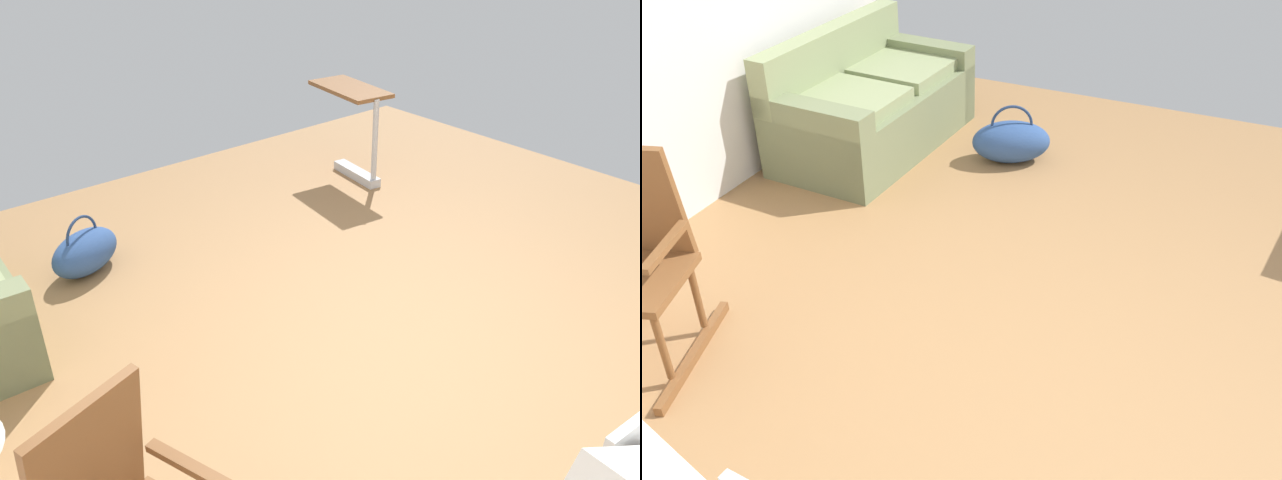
{
  "view_description": "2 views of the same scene",
  "coord_description": "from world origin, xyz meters",
  "views": [
    {
      "loc": [
        -2.06,
        2.37,
        2.39
      ],
      "look_at": [
        0.15,
        0.48,
        0.79
      ],
      "focal_mm": 35.68,
      "sensor_mm": 36.0,
      "label": 1
    },
    {
      "loc": [
        -2.43,
        -0.52,
        2.4
      ],
      "look_at": [
        0.0,
        0.59,
        0.64
      ],
      "focal_mm": 40.38,
      "sensor_mm": 36.0,
      "label": 2
    }
  ],
  "objects": [
    {
      "name": "duffel_bag",
      "position": [
        1.98,
        1.1,
        0.15
      ],
      "size": [
        0.54,
        0.64,
        0.43
      ],
      "color": "#2D4C84",
      "rests_on": "ground"
    },
    {
      "name": "couch",
      "position": [
        1.8,
        2.14,
        0.31
      ],
      "size": [
        1.64,
        0.92,
        0.85
      ],
      "color": "#737D57",
      "rests_on": "ground"
    },
    {
      "name": "ground_plane",
      "position": [
        0.0,
        0.0,
        0.0
      ],
      "size": [
        6.81,
        6.81,
        0.0
      ],
      "primitive_type": "plane",
      "color": "#9E7247"
    }
  ]
}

